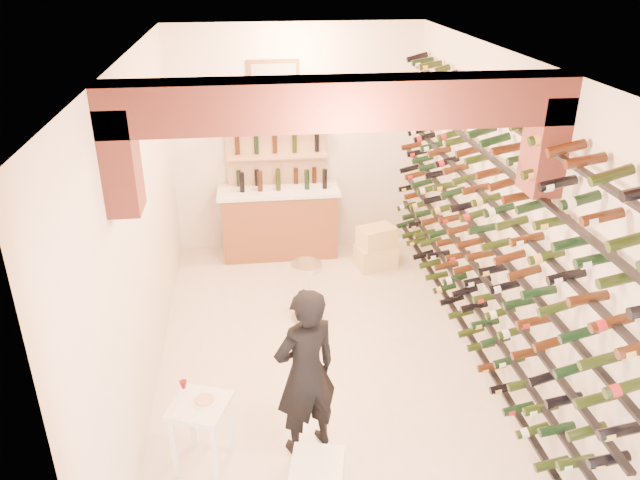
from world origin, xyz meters
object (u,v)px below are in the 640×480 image
Objects in this scene: tasting_table at (200,415)px; chrome_barstool at (307,287)px; wine_rack at (474,222)px; person at (306,372)px; crate_lower at (376,256)px; back_counter at (279,220)px.

tasting_table reaches higher than chrome_barstool.
chrome_barstool is at bearing 152.78° from wine_rack.
tasting_table is 0.49× the size of person.
chrome_barstool is (0.22, 2.08, -0.36)m from person.
wine_rack is 10.65× the size of crate_lower.
person is at bearing -96.04° from chrome_barstool.
chrome_barstool is (0.21, -1.81, -0.10)m from back_counter.
tasting_table is at bearing -122.80° from crate_lower.
tasting_table is 0.94m from person.
wine_rack is 2.55m from crate_lower.
person is at bearing -90.17° from back_counter.
tasting_table is (-2.74, -1.36, -1.01)m from wine_rack.
person reaches higher than back_counter.
person is 2.12m from chrome_barstool.
tasting_table is at bearing -116.99° from chrome_barstool.
tasting_table is (-0.91, -4.00, 0.00)m from back_counter.
person reaches higher than chrome_barstool.
wine_rack reaches higher than chrome_barstool.
tasting_table is 2.46m from chrome_barstool.
chrome_barstool reaches higher than crate_lower.
tasting_table is 1.05× the size of chrome_barstool.
person is at bearing 27.29° from tasting_table.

